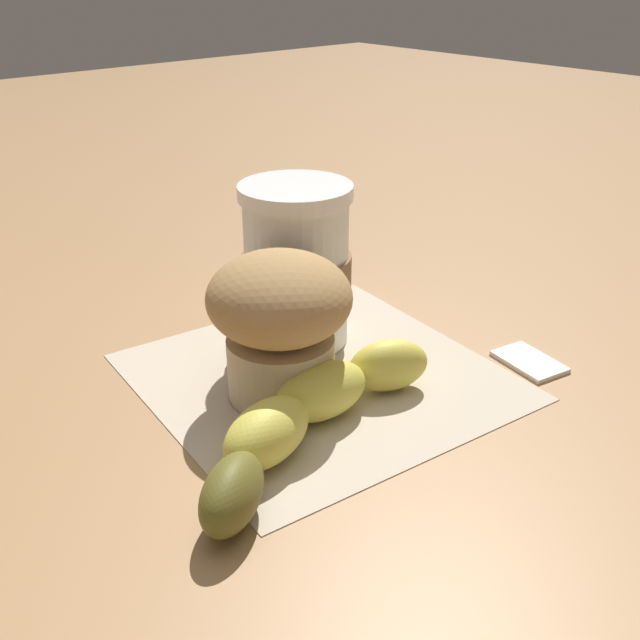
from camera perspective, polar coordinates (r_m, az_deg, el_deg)
ground_plane at (r=0.53m, az=0.00°, el=-4.38°), size 3.00×3.00×0.00m
paper_napkin at (r=0.53m, az=0.00°, el=-4.31°), size 0.26×0.26×0.00m
coffee_cup at (r=0.55m, az=-1.80°, el=4.03°), size 0.08×0.08×0.12m
muffin at (r=0.48m, az=-3.11°, el=0.14°), size 0.09×0.09×0.10m
banana at (r=0.45m, az=-1.11°, el=-7.25°), size 0.09×0.22×0.04m
sugar_packet at (r=0.57m, az=15.68°, el=-2.93°), size 0.06×0.04×0.01m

